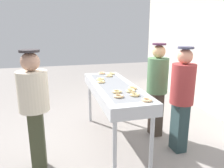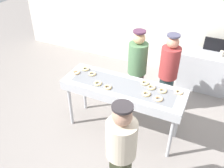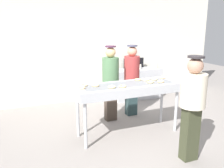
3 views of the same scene
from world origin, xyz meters
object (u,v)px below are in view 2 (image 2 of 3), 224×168
object	(u,v)px
fryer_conveyor	(123,90)
customer_waiting	(121,149)
plain_donut_8	(145,83)
worker_assistant	(169,70)
plain_donut_9	(107,87)
plain_donut_2	(158,99)
menu_display	(219,45)
plain_donut_0	(98,83)
plain_donut_5	(92,74)
plain_donut_3	(86,69)
plain_donut_1	(163,91)
plain_donut_7	(151,87)
prep_counter	(212,73)
plain_donut_10	(179,92)
plain_donut_6	(146,94)
paper_cup_0	(222,54)
worker_baker	(137,66)
plain_donut_4	(76,72)

from	to	relation	value
fryer_conveyor	customer_waiting	distance (m)	1.28
plain_donut_8	worker_assistant	world-z (taller)	worker_assistant
plain_donut_9	plain_donut_2	bearing A→B (deg)	3.89
menu_display	plain_donut_0	bearing A→B (deg)	-125.05
plain_donut_5	plain_donut_9	xyz separation A→B (m)	(0.42, -0.25, 0.00)
worker_assistant	plain_donut_3	bearing A→B (deg)	22.43
plain_donut_1	plain_donut_7	distance (m)	0.19
plain_donut_1	plain_donut_3	size ratio (longest dim) A/B	1.00
plain_donut_0	customer_waiting	world-z (taller)	customer_waiting
plain_donut_2	customer_waiting	bearing A→B (deg)	-97.93
menu_display	customer_waiting	bearing A→B (deg)	-103.13
plain_donut_2	prep_counter	world-z (taller)	plain_donut_2
plain_donut_10	prep_counter	xyz separation A→B (m)	(0.41, 1.84, -0.59)
plain_donut_6	worker_assistant	distance (m)	0.99
plain_donut_5	plain_donut_9	world-z (taller)	same
plain_donut_3	menu_display	xyz separation A→B (m)	(2.08, 2.06, -0.02)
plain_donut_7	paper_cup_0	distance (m)	2.11
plain_donut_9	menu_display	size ratio (longest dim) A/B	0.21
worker_baker	worker_assistant	bearing A→B (deg)	-178.99
fryer_conveyor	prep_counter	world-z (taller)	fryer_conveyor
plain_donut_8	worker_baker	xyz separation A→B (m)	(-0.34, 0.58, -0.07)
plain_donut_8	prep_counter	xyz separation A→B (m)	(0.97, 1.82, -0.59)
plain_donut_9	menu_display	world-z (taller)	menu_display
worker_baker	plain_donut_3	bearing A→B (deg)	27.77
customer_waiting	paper_cup_0	xyz separation A→B (m)	(0.88, 3.20, -0.04)
plain_donut_5	worker_baker	bearing A→B (deg)	50.71
plain_donut_7	fryer_conveyor	bearing A→B (deg)	-164.15
plain_donut_4	plain_donut_10	world-z (taller)	same
plain_donut_0	worker_assistant	world-z (taller)	worker_assistant
plain_donut_8	prep_counter	world-z (taller)	plain_donut_8
plain_donut_7	plain_donut_4	bearing A→B (deg)	-174.51
customer_waiting	plain_donut_7	bearing A→B (deg)	98.93
plain_donut_10	customer_waiting	world-z (taller)	customer_waiting
worker_baker	plain_donut_10	bearing A→B (deg)	135.66
plain_donut_8	menu_display	world-z (taller)	menu_display
worker_baker	plain_donut_2	bearing A→B (deg)	115.74
plain_donut_9	plain_donut_7	bearing A→B (deg)	24.60
plain_donut_8	plain_donut_10	xyz separation A→B (m)	(0.56, -0.02, 0.00)
plain_donut_4	plain_donut_0	bearing A→B (deg)	-15.08
plain_donut_6	customer_waiting	world-z (taller)	customer_waiting
plain_donut_9	worker_baker	world-z (taller)	worker_baker
plain_donut_1	plain_donut_8	xyz separation A→B (m)	(-0.32, 0.09, 0.00)
plain_donut_2	menu_display	bearing A→B (deg)	74.57
plain_donut_6	worker_baker	size ratio (longest dim) A/B	0.08
plain_donut_3	plain_donut_5	xyz separation A→B (m)	(0.19, -0.10, 0.00)
plain_donut_3	plain_donut_9	distance (m)	0.69
fryer_conveyor	plain_donut_7	bearing A→B (deg)	15.85
plain_donut_5	plain_donut_9	bearing A→B (deg)	-30.54
fryer_conveyor	customer_waiting	world-z (taller)	customer_waiting
plain_donut_5	worker_assistant	xyz separation A→B (m)	(1.15, 0.83, -0.08)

